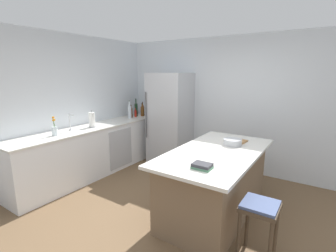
% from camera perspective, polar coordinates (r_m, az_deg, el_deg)
% --- Properties ---
extents(ground_plane, '(7.20, 7.20, 0.00)m').
position_cam_1_polar(ground_plane, '(3.47, 0.79, -21.12)').
color(ground_plane, brown).
extents(wall_rear, '(6.00, 0.10, 2.60)m').
position_cam_1_polar(wall_rear, '(4.98, 15.04, 4.81)').
color(wall_rear, silver).
rests_on(wall_rear, ground_plane).
extents(wall_left, '(0.10, 6.00, 2.60)m').
position_cam_1_polar(wall_left, '(4.74, -24.97, 3.71)').
color(wall_left, silver).
rests_on(wall_left, ground_plane).
extents(counter_run_left, '(0.65, 3.20, 0.93)m').
position_cam_1_polar(counter_run_left, '(4.92, -16.77, -5.36)').
color(counter_run_left, white).
rests_on(counter_run_left, ground_plane).
extents(kitchen_island, '(1.03, 1.98, 0.90)m').
position_cam_1_polar(kitchen_island, '(3.49, 10.94, -12.65)').
color(kitchen_island, '#7A6047').
rests_on(kitchen_island, ground_plane).
extents(refrigerator, '(0.80, 0.73, 1.91)m').
position_cam_1_polar(refrigerator, '(5.21, 0.48, 1.71)').
color(refrigerator, '#B7BABF').
rests_on(refrigerator, ground_plane).
extents(bar_stool, '(0.36, 0.36, 0.64)m').
position_cam_1_polar(bar_stool, '(2.78, 20.49, -18.56)').
color(bar_stool, '#473828').
rests_on(bar_stool, ground_plane).
extents(sink_faucet, '(0.15, 0.05, 0.30)m').
position_cam_1_polar(sink_faucet, '(4.56, -21.78, 0.96)').
color(sink_faucet, silver).
rests_on(sink_faucet, counter_run_left).
extents(flower_vase, '(0.09, 0.09, 0.31)m').
position_cam_1_polar(flower_vase, '(4.30, -24.88, -0.80)').
color(flower_vase, silver).
rests_on(flower_vase, counter_run_left).
extents(paper_towel_roll, '(0.14, 0.14, 0.31)m').
position_cam_1_polar(paper_towel_roll, '(4.71, -17.28, 1.34)').
color(paper_towel_roll, gray).
rests_on(paper_towel_roll, counter_run_left).
extents(vinegar_bottle, '(0.06, 0.06, 0.31)m').
position_cam_1_polar(vinegar_bottle, '(5.83, -5.92, 3.74)').
color(vinegar_bottle, '#994C23').
rests_on(vinegar_bottle, counter_run_left).
extents(whiskey_bottle, '(0.08, 0.08, 0.30)m').
position_cam_1_polar(whiskey_bottle, '(5.70, -5.98, 3.52)').
color(whiskey_bottle, brown).
rests_on(whiskey_bottle, counter_run_left).
extents(wine_bottle, '(0.07, 0.07, 0.40)m').
position_cam_1_polar(wine_bottle, '(5.71, -7.43, 3.85)').
color(wine_bottle, '#19381E').
rests_on(wine_bottle, counter_run_left).
extents(hot_sauce_bottle, '(0.05, 0.05, 0.22)m').
position_cam_1_polar(hot_sauce_bottle, '(5.60, -7.58, 2.93)').
color(hot_sauce_bottle, red).
rests_on(hot_sauce_bottle, counter_run_left).
extents(syrup_bottle, '(0.06, 0.06, 0.28)m').
position_cam_1_polar(syrup_bottle, '(5.56, -8.60, 3.18)').
color(syrup_bottle, '#5B3319').
rests_on(syrup_bottle, counter_run_left).
extents(soda_bottle, '(0.08, 0.08, 0.39)m').
position_cam_1_polar(soda_bottle, '(5.44, -8.92, 3.38)').
color(soda_bottle, silver).
rests_on(soda_bottle, counter_run_left).
extents(cookbook_stack, '(0.21, 0.15, 0.06)m').
position_cam_1_polar(cookbook_stack, '(2.70, 7.95, -9.20)').
color(cookbook_stack, '#4C7F60').
rests_on(cookbook_stack, kitchen_island).
extents(mixing_bowl, '(0.26, 0.26, 0.09)m').
position_cam_1_polar(mixing_bowl, '(3.62, 14.79, -3.64)').
color(mixing_bowl, '#B2B5BA').
rests_on(mixing_bowl, kitchen_island).
extents(cutting_board, '(0.31, 0.25, 0.02)m').
position_cam_1_polar(cutting_board, '(3.84, 15.47, -3.31)').
color(cutting_board, '#9E7042').
rests_on(cutting_board, kitchen_island).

